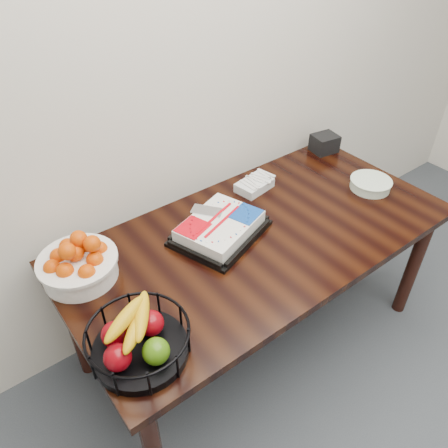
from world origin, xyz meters
TOP-DOWN VIEW (x-y plane):
  - table at (0.00, 2.00)m, footprint 1.80×0.90m
  - cake_tray at (-0.15, 2.10)m, footprint 0.49×0.43m
  - tangerine_bowl at (-0.76, 2.23)m, footprint 0.32×0.32m
  - fruit_basket at (-0.74, 1.76)m, footprint 0.35×0.35m
  - plate_stack at (0.69, 1.93)m, footprint 0.21×0.21m
  - fork_bag at (0.21, 2.29)m, footprint 0.20×0.15m
  - napkin_box at (0.80, 2.35)m, footprint 0.16×0.14m

SIDE VIEW (x-z plane):
  - table at x=0.00m, z-range 0.29..1.04m
  - plate_stack at x=0.69m, z-range 0.75..0.80m
  - fork_bag at x=0.21m, z-range 0.75..0.80m
  - cake_tray at x=-0.15m, z-range 0.75..0.83m
  - napkin_box at x=0.80m, z-range 0.75..0.85m
  - fruit_basket at x=-0.74m, z-range 0.73..0.92m
  - tangerine_bowl at x=-0.76m, z-range 0.74..0.94m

